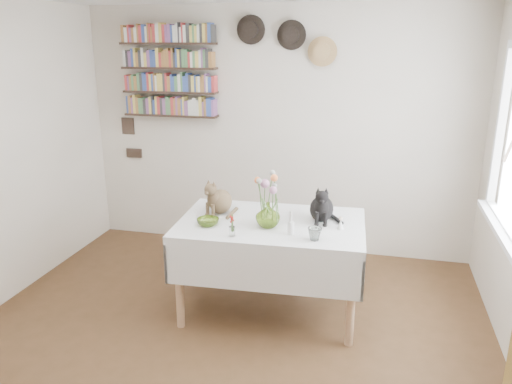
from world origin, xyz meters
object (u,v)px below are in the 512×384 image
(black_cat, at_px, (322,202))
(flower_vase, at_px, (268,215))
(dining_table, at_px, (271,244))
(bookshelf_unit, at_px, (169,72))
(tabby_cat, at_px, (221,195))

(black_cat, distance_m, flower_vase, 0.45)
(dining_table, relative_size, bookshelf_unit, 1.50)
(dining_table, distance_m, flower_vase, 0.31)
(dining_table, xyz_separation_m, bookshelf_unit, (-1.34, 1.25, 1.25))
(black_cat, relative_size, bookshelf_unit, 0.31)
(black_cat, bearing_deg, flower_vase, -153.44)
(tabby_cat, xyz_separation_m, flower_vase, (0.45, -0.23, -0.05))
(dining_table, bearing_deg, black_cat, 18.04)
(flower_vase, xyz_separation_m, bookshelf_unit, (-1.34, 1.36, 0.96))
(flower_vase, distance_m, bookshelf_unit, 2.14)
(black_cat, height_order, flower_vase, black_cat)
(tabby_cat, height_order, bookshelf_unit, bookshelf_unit)
(dining_table, xyz_separation_m, flower_vase, (-0.00, -0.12, 0.29))
(flower_vase, height_order, bookshelf_unit, bookshelf_unit)
(flower_vase, bearing_deg, black_cat, 32.00)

